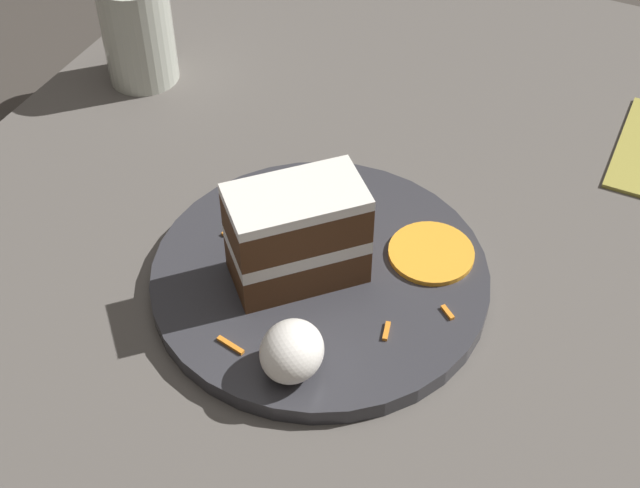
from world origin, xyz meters
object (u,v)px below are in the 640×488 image
at_px(cake_slice, 297,235).
at_px(drinking_glass, 139,38).
at_px(plate, 320,277).
at_px(cream_dollop, 292,351).
at_px(orange_garnish, 431,253).

xyz_separation_m(cake_slice, drinking_glass, (-0.21, -0.29, -0.01)).
bearing_deg(drinking_glass, plate, 57.31).
bearing_deg(cake_slice, cream_dollop, 159.45).
height_order(cream_dollop, orange_garnish, cream_dollop).
bearing_deg(plate, cream_dollop, 13.89).
relative_size(cake_slice, orange_garnish, 1.62).
xyz_separation_m(orange_garnish, drinking_glass, (-0.14, -0.39, 0.03)).
xyz_separation_m(cake_slice, cream_dollop, (0.09, 0.04, -0.02)).
xyz_separation_m(cake_slice, orange_garnish, (-0.07, 0.10, -0.04)).
bearing_deg(drinking_glass, cake_slice, 54.54).
height_order(orange_garnish, drinking_glass, drinking_glass).
bearing_deg(cream_dollop, drinking_glass, -132.06).
bearing_deg(orange_garnish, drinking_glass, -109.90).
relative_size(cake_slice, drinking_glass, 1.04).
relative_size(plate, drinking_glass, 2.50).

